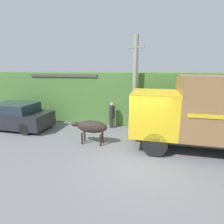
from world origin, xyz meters
TOP-DOWN VIEW (x-y plane):
  - ground_plane at (0.00, 0.00)m, footprint 60.00×60.00m
  - hillside_embankment at (0.00, 6.62)m, footprint 32.00×5.27m
  - building_backdrop at (-5.15, 5.25)m, footprint 4.66×2.70m
  - cargo_truck at (3.17, 1.47)m, footprint 6.60×2.40m
  - brown_cow at (-2.18, 1.00)m, footprint 1.83×0.59m
  - parked_suv at (-7.47, 2.05)m, footprint 4.41×1.87m
  - pedestrian_on_hill at (-1.77, 3.55)m, footprint 0.46×0.46m
  - utility_pole at (-0.43, 3.61)m, footprint 0.90×0.26m

SIDE VIEW (x-z plane):
  - ground_plane at x=0.00m, z-range 0.00..0.00m
  - parked_suv at x=-7.47m, z-range -0.02..1.55m
  - brown_cow at x=-2.18m, z-range 0.27..1.43m
  - pedestrian_on_hill at x=-1.77m, z-range 0.07..1.65m
  - building_backdrop at x=-5.15m, z-range 0.02..3.22m
  - hillside_embankment at x=0.00m, z-range 0.00..3.30m
  - cargo_truck at x=3.17m, z-range 0.16..3.44m
  - utility_pole at x=-0.43m, z-range 0.10..5.43m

